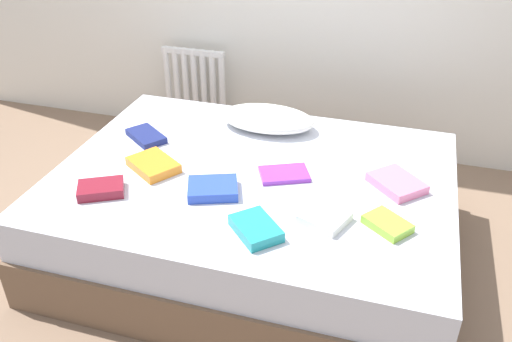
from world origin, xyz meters
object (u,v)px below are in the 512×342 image
textbook_lime (387,224)px  textbook_white (325,218)px  textbook_navy (146,136)px  textbook_purple (284,174)px  textbook_blue (213,189)px  textbook_orange (153,165)px  radiator (195,86)px  bed (253,213)px  pillow (267,119)px  textbook_teal (256,228)px  textbook_maroon (101,189)px  textbook_pink (397,183)px

textbook_lime → textbook_white: bearing=-135.8°
textbook_navy → textbook_purple: bearing=25.4°
textbook_blue → textbook_orange: (-0.37, 0.12, -0.00)m
radiator → textbook_orange: radiator is taller
textbook_orange → textbook_lime: size_ratio=1.32×
bed → textbook_blue: size_ratio=8.65×
radiator → textbook_blue: size_ratio=2.37×
textbook_lime → textbook_navy: 1.43m
textbook_orange → textbook_navy: textbook_orange is taller
textbook_navy → textbook_orange: bearing=-20.9°
pillow → textbook_navy: 0.69m
textbook_white → textbook_teal: bearing=-126.5°
textbook_blue → radiator: bearing=94.7°
textbook_teal → textbook_navy: textbook_teal is taller
textbook_purple → textbook_white: (0.26, -0.31, 0.01)m
textbook_teal → textbook_maroon: bearing=-140.1°
textbook_white → textbook_pink: (0.28, 0.37, 0.00)m
textbook_maroon → textbook_teal: 0.79m
textbook_orange → textbook_teal: 0.74m
textbook_orange → radiator: bearing=137.6°
textbook_purple → textbook_blue: textbook_blue is taller
bed → textbook_lime: textbook_lime is taller
bed → textbook_maroon: 0.79m
textbook_maroon → textbook_lime: textbook_maroon is taller
radiator → bed: bearing=-55.9°
bed → textbook_white: (0.42, -0.30, 0.27)m
textbook_blue → textbook_lime: size_ratio=1.22×
radiator → textbook_lime: radiator is taller
textbook_purple → textbook_teal: bearing=-115.1°
textbook_purple → textbook_lime: size_ratio=1.26×
textbook_white → radiator: bearing=150.6°
bed → textbook_blue: 0.38m
textbook_purple → textbook_orange: textbook_orange is taller
textbook_pink → textbook_navy: (-1.37, 0.10, -0.00)m
textbook_navy → textbook_maroon: bearing=-49.1°
textbook_blue → textbook_maroon: bearing=176.1°
textbook_blue → textbook_lime: (0.81, -0.04, -0.01)m
textbook_pink → textbook_blue: bearing=-115.1°
textbook_blue → textbook_white: bearing=-28.0°
pillow → textbook_pink: size_ratio=2.24×
textbook_lime → textbook_teal: (-0.53, -0.20, 0.01)m
textbook_white → textbook_teal: size_ratio=0.83×
textbook_purple → textbook_maroon: bearing=-178.1°
pillow → textbook_navy: bearing=-152.0°
textbook_orange → textbook_lime: (1.18, -0.16, -0.00)m
textbook_blue → textbook_lime: textbook_blue is taller
textbook_pink → bed: bearing=-129.3°
textbook_white → textbook_pink: 0.46m
bed → pillow: bearing=97.6°
textbook_orange → bed: bearing=46.6°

